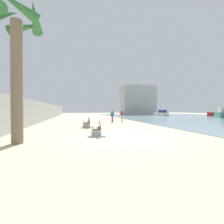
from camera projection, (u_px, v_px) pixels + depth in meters
name	position (u px, v px, depth m)	size (l,w,h in m)	color
ground_plane	(91.00, 120.00, 27.50)	(120.00, 120.00, 0.00)	#C6B793
seawall	(44.00, 112.00, 25.84)	(0.80, 64.00, 2.73)	#9E9E99
water_bay	(211.00, 118.00, 32.74)	(36.00, 68.00, 0.04)	#7A99A8
palm_tree	(17.00, 42.00, 8.12)	(2.79, 2.76, 7.35)	#7A6651
bench_near	(97.00, 131.00, 10.98)	(1.33, 2.21, 0.98)	#9E9E99
bench_far	(87.00, 125.00, 15.88)	(1.12, 2.11, 0.98)	#9E9E99
person_walking	(122.00, 114.00, 23.36)	(0.43, 0.36, 1.78)	gold
person_standing	(112.00, 116.00, 22.63)	(0.53, 0.21, 1.56)	#B22D33
boat_distant	(161.00, 113.00, 44.61)	(2.59, 4.44, 5.89)	white
boat_far_left	(222.00, 114.00, 35.44)	(5.12, 6.35, 2.19)	#337060
harbor_building	(138.00, 100.00, 59.01)	(12.00, 6.00, 10.33)	#ADAAA3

